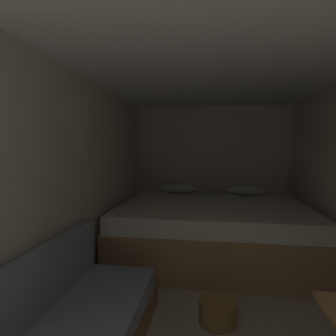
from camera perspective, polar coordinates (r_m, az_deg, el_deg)
The scene contains 6 objects.
ground_plane at distance 2.66m, azimuth 9.43°, elevation -28.44°, with size 6.81×6.81×0.00m, color #B2A893.
wall_back at distance 4.69m, azimuth 9.16°, elevation -0.49°, with size 2.63×0.05×2.13m, color beige.
wall_left at distance 2.60m, azimuth -20.18°, elevation -4.23°, with size 0.05×4.81×2.13m, color beige.
ceiling_slab at distance 2.37m, azimuth 10.06°, elevation 21.93°, with size 2.63×4.81×0.05m, color white.
bed at distance 3.81m, azimuth 9.18°, elevation -12.35°, with size 2.41×1.92×0.86m.
wicker_basket at distance 2.57m, azimuth 10.31°, elevation -27.20°, with size 0.31×0.31×0.20m.
Camera 1 is at (-0.05, -0.37, 1.42)m, focal length 29.36 mm.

